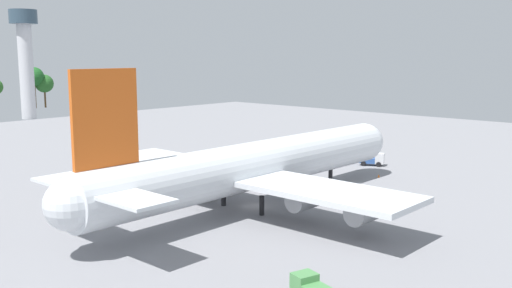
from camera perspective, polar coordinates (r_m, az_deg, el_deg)
The scene contains 5 objects.
ground_plane at distance 82.26m, azimuth 0.00°, elevation -6.18°, with size 255.35×255.35×0.00m, color gray.
cargo_airplane at distance 80.84m, azimuth -0.06°, elevation -2.19°, with size 63.84×51.28×19.93m.
cargo_loader at distance 113.58m, azimuth 11.61°, elevation -1.54°, with size 3.65×5.01×2.47m.
safety_cone_nose at distance 103.17m, azimuth 12.10°, elevation -3.11°, with size 0.39×0.39×0.56m, color orange.
control_tower at distance 205.24m, azimuth -21.94°, elevation 8.39°, with size 8.88×8.88×35.72m.
Camera 1 is at (-59.01, -53.14, 21.48)m, focal length 40.26 mm.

